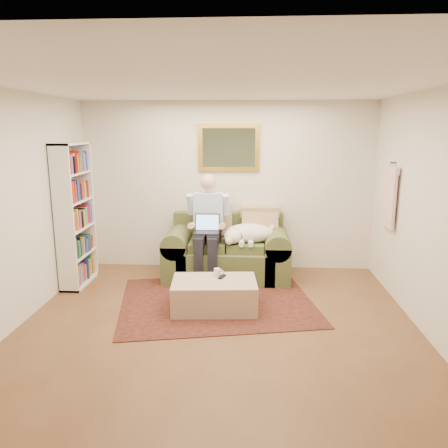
# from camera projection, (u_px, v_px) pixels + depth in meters

# --- Properties ---
(room_shell) EXTENTS (4.51, 5.00, 2.61)m
(room_shell) POSITION_uv_depth(u_px,v_px,m) (218.00, 213.00, 4.70)
(room_shell) COLOR brown
(room_shell) RESTS_ON ground
(rug) EXTENTS (2.75, 2.37, 0.01)m
(rug) POSITION_uv_depth(u_px,v_px,m) (217.00, 301.00, 5.64)
(rug) COLOR black
(rug) RESTS_ON room_shell
(sofa) EXTENTS (1.83, 0.93, 1.10)m
(sofa) POSITION_uv_depth(u_px,v_px,m) (227.00, 256.00, 6.52)
(sofa) COLOR #526234
(sofa) RESTS_ON room_shell
(seated_man) EXTENTS (0.60, 0.86, 1.54)m
(seated_man) POSITION_uv_depth(u_px,v_px,m) (207.00, 229.00, 6.28)
(seated_man) COLOR #8CB2D8
(seated_man) RESTS_ON sofa
(laptop) EXTENTS (0.36, 0.28, 0.26)m
(laptop) POSITION_uv_depth(u_px,v_px,m) (207.00, 228.00, 6.20)
(laptop) COLOR black
(laptop) RESTS_ON seated_man
(sleeping_dog) EXTENTS (0.75, 0.47, 0.28)m
(sleeping_dog) POSITION_uv_depth(u_px,v_px,m) (249.00, 233.00, 6.33)
(sleeping_dog) COLOR white
(sleeping_dog) RESTS_ON sofa
(ottoman) EXTENTS (1.07, 0.73, 0.37)m
(ottoman) POSITION_uv_depth(u_px,v_px,m) (214.00, 295.00, 5.36)
(ottoman) COLOR tan
(ottoman) RESTS_ON room_shell
(coffee_mug) EXTENTS (0.08, 0.08, 0.10)m
(coffee_mug) POSITION_uv_depth(u_px,v_px,m) (217.00, 272.00, 5.47)
(coffee_mug) COLOR white
(coffee_mug) RESTS_ON ottoman
(tv_remote) EXTENTS (0.10, 0.16, 0.02)m
(tv_remote) POSITION_uv_depth(u_px,v_px,m) (222.00, 277.00, 5.43)
(tv_remote) COLOR black
(tv_remote) RESTS_ON ottoman
(bookshelf) EXTENTS (0.28, 0.80, 2.00)m
(bookshelf) POSITION_uv_depth(u_px,v_px,m) (75.00, 215.00, 6.10)
(bookshelf) COLOR white
(bookshelf) RESTS_ON room_shell
(wall_mirror) EXTENTS (0.94, 0.04, 0.72)m
(wall_mirror) POSITION_uv_depth(u_px,v_px,m) (229.00, 148.00, 6.64)
(wall_mirror) COLOR gold
(wall_mirror) RESTS_ON room_shell
(hanging_shirt) EXTENTS (0.06, 0.52, 0.90)m
(hanging_shirt) POSITION_uv_depth(u_px,v_px,m) (389.00, 193.00, 5.78)
(hanging_shirt) COLOR beige
(hanging_shirt) RESTS_ON room_shell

